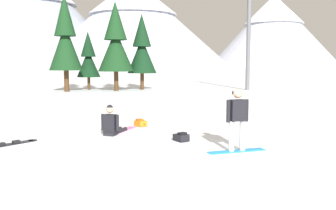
{
  "coord_description": "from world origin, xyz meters",
  "views": [
    {
      "loc": [
        -0.2,
        -8.84,
        2.29
      ],
      "look_at": [
        -0.52,
        2.77,
        1.0
      ],
      "focal_mm": 39.53,
      "sensor_mm": 36.0,
      "label": 1
    }
  ],
  "objects_px": {
    "snowboarder_midground": "(113,124)",
    "pine_tree_tall": "(116,42)",
    "pine_tree_leaning": "(142,48)",
    "ski_lift_tower": "(249,27)",
    "pine_tree_short": "(88,58)",
    "snowboarder_foreground": "(237,119)",
    "pine_tree_slender": "(65,38)",
    "loose_snowboard_near_left": "(9,144)",
    "backpack_orange": "(141,123)",
    "backpack_black": "(181,137)"
  },
  "relations": [
    {
      "from": "snowboarder_foreground",
      "to": "loose_snowboard_near_left",
      "type": "height_order",
      "value": "snowboarder_foreground"
    },
    {
      "from": "backpack_orange",
      "to": "pine_tree_tall",
      "type": "height_order",
      "value": "pine_tree_tall"
    },
    {
      "from": "backpack_black",
      "to": "pine_tree_slender",
      "type": "distance_m",
      "value": 22.21
    },
    {
      "from": "backpack_orange",
      "to": "pine_tree_leaning",
      "type": "height_order",
      "value": "pine_tree_leaning"
    },
    {
      "from": "snowboarder_midground",
      "to": "pine_tree_short",
      "type": "relative_size",
      "value": 0.36
    },
    {
      "from": "loose_snowboard_near_left",
      "to": "pine_tree_tall",
      "type": "distance_m",
      "value": 21.74
    },
    {
      "from": "pine_tree_slender",
      "to": "pine_tree_leaning",
      "type": "bearing_deg",
      "value": 23.64
    },
    {
      "from": "backpack_black",
      "to": "snowboarder_midground",
      "type": "bearing_deg",
      "value": 156.06
    },
    {
      "from": "backpack_black",
      "to": "pine_tree_short",
      "type": "height_order",
      "value": "pine_tree_short"
    },
    {
      "from": "pine_tree_leaning",
      "to": "pine_tree_short",
      "type": "relative_size",
      "value": 1.3
    },
    {
      "from": "snowboarder_midground",
      "to": "pine_tree_short",
      "type": "bearing_deg",
      "value": 105.56
    },
    {
      "from": "loose_snowboard_near_left",
      "to": "pine_tree_short",
      "type": "xyz_separation_m",
      "value": [
        -3.16,
        22.64,
        2.79
      ]
    },
    {
      "from": "snowboarder_foreground",
      "to": "backpack_black",
      "type": "distance_m",
      "value": 2.07
    },
    {
      "from": "snowboarder_foreground",
      "to": "pine_tree_tall",
      "type": "xyz_separation_m",
      "value": [
        -6.84,
        21.97,
        3.27
      ]
    },
    {
      "from": "ski_lift_tower",
      "to": "snowboarder_midground",
      "type": "bearing_deg",
      "value": -111.36
    },
    {
      "from": "pine_tree_leaning",
      "to": "pine_tree_tall",
      "type": "bearing_deg",
      "value": -141.7
    },
    {
      "from": "backpack_black",
      "to": "pine_tree_short",
      "type": "xyz_separation_m",
      "value": [
        -8.07,
        21.99,
        2.69
      ]
    },
    {
      "from": "loose_snowboard_near_left",
      "to": "pine_tree_tall",
      "type": "relative_size",
      "value": 0.2
    },
    {
      "from": "snowboarder_foreground",
      "to": "pine_tree_leaning",
      "type": "bearing_deg",
      "value": 101.43
    },
    {
      "from": "loose_snowboard_near_left",
      "to": "pine_tree_short",
      "type": "relative_size",
      "value": 0.29
    },
    {
      "from": "pine_tree_slender",
      "to": "pine_tree_tall",
      "type": "height_order",
      "value": "pine_tree_slender"
    },
    {
      "from": "pine_tree_short",
      "to": "pine_tree_slender",
      "type": "bearing_deg",
      "value": -119.48
    },
    {
      "from": "loose_snowboard_near_left",
      "to": "pine_tree_short",
      "type": "distance_m",
      "value": 23.03
    },
    {
      "from": "snowboarder_foreground",
      "to": "pine_tree_slender",
      "type": "distance_m",
      "value": 23.85
    },
    {
      "from": "pine_tree_leaning",
      "to": "ski_lift_tower",
      "type": "bearing_deg",
      "value": -0.81
    },
    {
      "from": "backpack_orange",
      "to": "backpack_black",
      "type": "bearing_deg",
      "value": -60.54
    },
    {
      "from": "pine_tree_short",
      "to": "pine_tree_tall",
      "type": "distance_m",
      "value": 3.25
    },
    {
      "from": "snowboarder_foreground",
      "to": "backpack_black",
      "type": "height_order",
      "value": "snowboarder_foreground"
    },
    {
      "from": "backpack_black",
      "to": "pine_tree_leaning",
      "type": "bearing_deg",
      "value": 98.48
    },
    {
      "from": "pine_tree_leaning",
      "to": "pine_tree_tall",
      "type": "height_order",
      "value": "pine_tree_tall"
    },
    {
      "from": "backpack_black",
      "to": "ski_lift_tower",
      "type": "distance_m",
      "value": 23.64
    },
    {
      "from": "snowboarder_midground",
      "to": "snowboarder_foreground",
      "type": "bearing_deg",
      "value": -31.67
    },
    {
      "from": "pine_tree_slender",
      "to": "loose_snowboard_near_left",
      "type": "bearing_deg",
      "value": -77.61
    },
    {
      "from": "snowboarder_midground",
      "to": "pine_tree_short",
      "type": "xyz_separation_m",
      "value": [
        -5.85,
        21.01,
        2.47
      ]
    },
    {
      "from": "snowboarder_midground",
      "to": "pine_tree_slender",
      "type": "relative_size",
      "value": 0.23
    },
    {
      "from": "loose_snowboard_near_left",
      "to": "pine_tree_slender",
      "type": "distance_m",
      "value": 21.26
    },
    {
      "from": "backpack_orange",
      "to": "pine_tree_tall",
      "type": "distance_m",
      "value": 18.92
    },
    {
      "from": "backpack_black",
      "to": "backpack_orange",
      "type": "height_order",
      "value": "backpack_black"
    },
    {
      "from": "ski_lift_tower",
      "to": "backpack_orange",
      "type": "bearing_deg",
      "value": -111.12
    },
    {
      "from": "snowboarder_midground",
      "to": "ski_lift_tower",
      "type": "height_order",
      "value": "ski_lift_tower"
    },
    {
      "from": "snowboarder_foreground",
      "to": "backpack_orange",
      "type": "xyz_separation_m",
      "value": [
        -2.93,
        3.9,
        -0.75
      ]
    },
    {
      "from": "snowboarder_foreground",
      "to": "backpack_orange",
      "type": "relative_size",
      "value": 3.01
    },
    {
      "from": "snowboarder_midground",
      "to": "backpack_orange",
      "type": "distance_m",
      "value": 1.81
    },
    {
      "from": "snowboarder_midground",
      "to": "loose_snowboard_near_left",
      "type": "relative_size",
      "value": 1.21
    },
    {
      "from": "backpack_orange",
      "to": "loose_snowboard_near_left",
      "type": "bearing_deg",
      "value": -136.36
    },
    {
      "from": "snowboarder_midground",
      "to": "pine_tree_leaning",
      "type": "xyz_separation_m",
      "value": [
        -1.11,
        21.34,
        3.32
      ]
    },
    {
      "from": "pine_tree_leaning",
      "to": "pine_tree_short",
      "type": "distance_m",
      "value": 4.83
    },
    {
      "from": "backpack_orange",
      "to": "pine_tree_slender",
      "type": "bearing_deg",
      "value": 114.84
    },
    {
      "from": "snowboarder_midground",
      "to": "pine_tree_tall",
      "type": "relative_size",
      "value": 0.24
    },
    {
      "from": "pine_tree_slender",
      "to": "backpack_black",
      "type": "bearing_deg",
      "value": -64.52
    }
  ]
}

